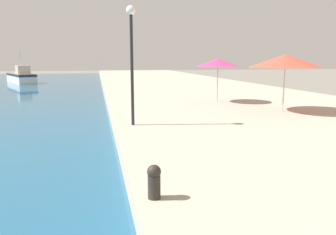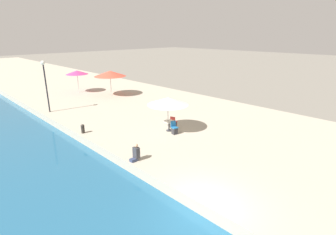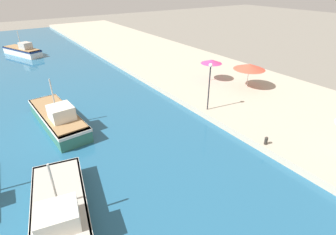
% 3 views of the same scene
% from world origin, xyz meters
% --- Properties ---
extents(ground_plane, '(200.00, 200.00, 0.00)m').
position_xyz_m(ground_plane, '(0.00, 0.00, 0.00)').
color(ground_plane, slate).
extents(quay_promenade, '(16.00, 90.00, 0.62)m').
position_xyz_m(quay_promenade, '(8.00, 37.00, 0.31)').
color(quay_promenade, '#B2A893').
rests_on(quay_promenade, ground_plane).
extents(cafe_umbrella_pink, '(2.96, 2.96, 2.48)m').
position_xyz_m(cafe_umbrella_pink, '(5.05, 7.27, 2.84)').
color(cafe_umbrella_pink, '#B7B7B7').
rests_on(cafe_umbrella_pink, quay_promenade).
extents(cafe_umbrella_white, '(3.52, 3.52, 2.80)m').
position_xyz_m(cafe_umbrella_white, '(8.41, 20.01, 3.11)').
color(cafe_umbrella_white, '#B7B7B7').
rests_on(cafe_umbrella_white, quay_promenade).
extents(cafe_umbrella_striped, '(2.55, 2.55, 2.60)m').
position_xyz_m(cafe_umbrella_striped, '(6.52, 24.19, 3.00)').
color(cafe_umbrella_striped, '#B7B7B7').
rests_on(cafe_umbrella_striped, quay_promenade).
extents(cafe_table, '(0.80, 0.80, 0.74)m').
position_xyz_m(cafe_table, '(5.07, 7.18, 1.16)').
color(cafe_table, '#333338').
rests_on(cafe_table, quay_promenade).
extents(cafe_chair_left, '(0.48, 0.51, 0.91)m').
position_xyz_m(cafe_chair_left, '(4.91, 6.48, 0.95)').
color(cafe_chair_left, '#2D2D33').
rests_on(cafe_chair_left, quay_promenade).
extents(cafe_chair_right, '(0.53, 0.51, 0.91)m').
position_xyz_m(cafe_chair_right, '(5.77, 7.39, 0.95)').
color(cafe_chair_right, '#2D2D33').
rests_on(cafe_chair_right, quay_promenade).
extents(person_at_quay, '(0.54, 0.36, 0.99)m').
position_xyz_m(person_at_quay, '(0.47, 5.15, 1.06)').
color(person_at_quay, '#333D5B').
rests_on(person_at_quay, quay_promenade).
extents(mooring_bollard, '(0.26, 0.26, 0.65)m').
position_xyz_m(mooring_bollard, '(0.37, 11.15, 0.97)').
color(mooring_bollard, '#2D2823').
rests_on(mooring_bollard, quay_promenade).
extents(lamppost, '(0.36, 0.36, 4.56)m').
position_xyz_m(lamppost, '(0.73, 18.19, 3.72)').
color(lamppost, '#232328').
rests_on(lamppost, quay_promenade).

